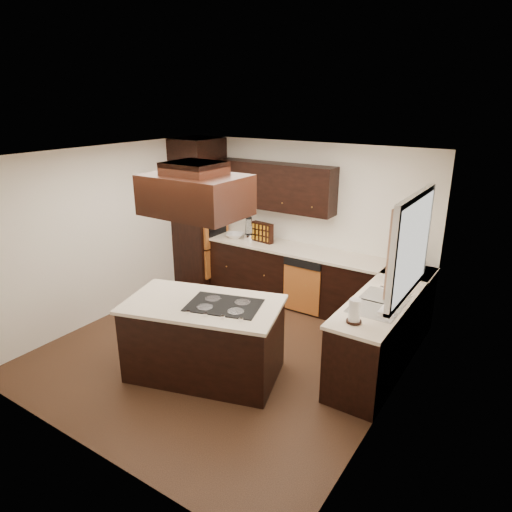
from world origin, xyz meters
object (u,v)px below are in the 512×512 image
(oven_column, at_px, (200,224))
(island, at_px, (204,340))
(spice_rack, at_px, (262,232))
(range_hood, at_px, (195,195))

(oven_column, height_order, island, oven_column)
(island, distance_m, spice_rack, 2.49)
(island, xyz_separation_m, range_hood, (-0.01, -0.02, 1.72))
(range_hood, bearing_deg, oven_column, 129.74)
(range_hood, relative_size, spice_rack, 2.73)
(island, xyz_separation_m, spice_rack, (-0.66, 2.31, 0.64))
(oven_column, distance_m, range_hood, 3.13)
(island, height_order, spice_rack, spice_rack)
(oven_column, relative_size, island, 1.25)
(oven_column, height_order, spice_rack, oven_column)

